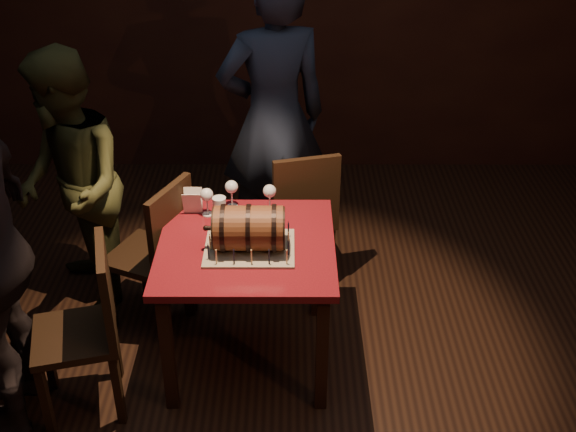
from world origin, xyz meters
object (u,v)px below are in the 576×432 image
Objects in this scene: wine_glass_right at (270,192)px; person_left_rear at (71,187)px; chair_back at (302,211)px; chair_left_front at (90,322)px; person_back at (273,119)px; pint_of_ale at (220,211)px; chair_left_rear at (159,248)px; pub_table at (247,261)px; barrel_cake at (249,228)px; wine_glass_mid at (232,188)px; wine_glass_left at (207,196)px.

person_left_rear reaches higher than wine_glass_right.
chair_back is 0.58× the size of person_left_rear.
person_back reaches higher than chair_left_front.
pint_of_ale is at bearing 56.60° from person_back.
person_left_rear is at bearing 160.83° from pint_of_ale.
chair_back and chair_left_rear have the same top height.
barrel_cake is (0.02, -0.06, 0.23)m from pub_table.
barrel_cake is at bearing -74.85° from wine_glass_mid.
chair_left_rear is (-0.42, -0.08, -0.34)m from wine_glass_mid.
pint_of_ale reaches higher than pub_table.
person_left_rear is at bearing 170.85° from wine_glass_right.
pint_of_ale is at bearing 46.77° from person_left_rear.
pub_table is 0.83m from chair_left_front.
person_left_rear is at bearing 107.69° from chair_left_front.
wine_glass_mid reaches higher than pub_table.
pub_table is at bearing 39.53° from person_left_rear.
wine_glass_right is (0.09, 0.38, -0.01)m from barrel_cake.
wine_glass_mid is at bearing 104.61° from pub_table.
chair_left_front is at bearing -154.83° from pub_table.
pub_table is 5.59× the size of wine_glass_left.
barrel_cake reaches higher than pub_table.
chair_back is (0.44, 0.50, -0.30)m from pint_of_ale.
chair_left_rear is at bearing 165.94° from pint_of_ale.
chair_back reaches higher than pint_of_ale.
chair_back is (0.30, 0.71, -0.12)m from pub_table.
wine_glass_right is 0.08× the size of person_back.
person_left_rear is at bearing 171.70° from wine_glass_mid.
person_left_rear reaches higher than chair_left_rear.
person_back is (0.63, 0.80, 0.44)m from chair_left_rear.
chair_left_front reaches higher than pint_of_ale.
wine_glass_right is at bearing -12.89° from wine_glass_mid.
person_back reaches higher than wine_glass_left.
pub_table is 0.61m from chair_left_rear.
chair_back is 1.36m from person_left_rear.
wine_glass_left is 0.08× the size of person_back.
pint_of_ale is 0.74m from chair_back.
chair_left_rear reaches higher than wine_glass_mid.
chair_left_front is (-0.86, -0.68, -0.35)m from wine_glass_right.
person_left_rear is at bearing 153.58° from pub_table.
chair_left_rear is at bearing 70.23° from chair_left_front.
pub_table is 0.45m from wine_glass_mid.
pub_table is 0.97× the size of chair_back.
wine_glass_left is at bearing 125.59° from barrel_cake.
person_left_rear is (-0.80, 0.22, -0.07)m from wine_glass_left.
person_left_rear is at bearing 157.33° from chair_left_rear.
pub_table is 0.47× the size of person_back.
person_back reaches higher than chair_left_rear.
wine_glass_left and wine_glass_mid have the same top height.
chair_left_rear is at bearing 43.27° from person_left_rear.
person_left_rear is at bearing 164.33° from wine_glass_left.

